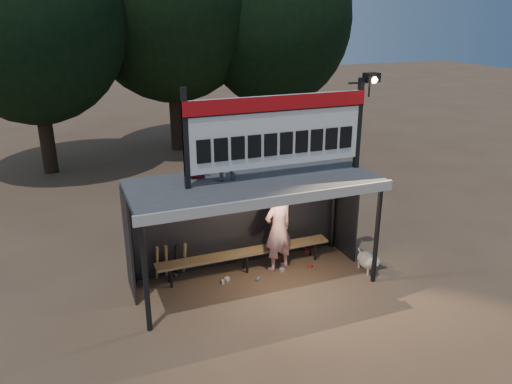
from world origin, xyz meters
The scene contains 12 objects.
ground centered at (0.00, 0.00, 0.00)m, with size 80.00×80.00×0.00m, color brown.
player centered at (0.71, 0.36, 0.99)m, with size 0.72×0.48×1.99m, color white.
child_a centered at (-0.58, 0.27, 2.89)m, with size 0.56×0.43×1.15m, color slate.
child_b centered at (-1.04, 0.59, 2.85)m, with size 0.52×0.34×1.06m, color maroon.
dugout_shelter centered at (0.00, 0.24, 1.85)m, with size 5.10×2.08×2.32m.
scoreboard_assembly centered at (0.56, -0.01, 3.32)m, with size 4.10×0.27×1.99m.
bench centered at (0.00, 0.55, 0.43)m, with size 4.00×0.35×0.48m.
tree_left centered at (-4.00, 10.00, 5.51)m, with size 6.46×6.46×9.27m.
tree_right centered at (5.00, 10.50, 5.19)m, with size 6.08×6.08×8.72m.
dog centered at (2.52, -0.51, 0.28)m, with size 0.36×0.81×0.49m.
bats centered at (-1.61, 0.82, 0.43)m, with size 0.68×0.35×0.84m.
litter centered at (0.29, 0.42, 0.04)m, with size 3.34×0.98×0.08m.
Camera 1 is at (-3.42, -8.79, 5.48)m, focal length 35.00 mm.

